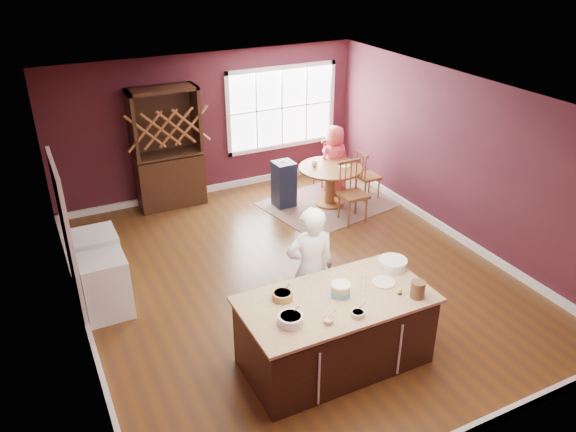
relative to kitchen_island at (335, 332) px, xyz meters
The scene contains 28 objects.
room_shell 2.15m from the kitchen_island, 77.51° to the left, with size 7.00×7.00×7.00m.
window 5.80m from the kitchen_island, 70.32° to the left, with size 2.36×0.10×1.66m, color white, non-canonical shape.
doorway 3.62m from the kitchen_island, 135.51° to the left, with size 0.08×1.26×2.13m, color white, non-canonical shape.
kitchen_island is the anchor object (origin of this frame).
dining_table 4.39m from the kitchen_island, 60.45° to the left, with size 1.18×1.18×0.75m.
baker 0.85m from the kitchen_island, 84.78° to the left, with size 0.63×0.41×1.72m, color white.
layer_cake 0.56m from the kitchen_island, 31.61° to the left, with size 0.32×0.32×0.13m, color white, non-canonical shape.
bowl_blue 0.88m from the kitchen_island, 164.64° to the right, with size 0.27×0.27×0.11m, color silver.
bowl_yellow 0.81m from the kitchen_island, 155.17° to the left, with size 0.24×0.24×0.09m, color olive.
bowl_pink 0.69m from the kitchen_island, 131.16° to the right, with size 0.13×0.13×0.05m, color silver.
bowl_olive 0.64m from the kitchen_island, 85.13° to the right, with size 0.15×0.15×0.06m, color beige.
drinking_glass 0.67m from the kitchen_island, ahead, with size 0.08×0.08×0.16m, color silver.
dinner_plate 0.82m from the kitchen_island, ahead, with size 0.28×0.28×0.02m, color #F3E9B2.
white_tub 1.11m from the kitchen_island, 14.29° to the left, with size 0.35×0.35×0.12m, color silver.
stoneware_crock 1.08m from the kitchen_island, 24.80° to the right, with size 0.17×0.17×0.20m, color #55321E.
toy_figurine 0.90m from the kitchen_island, 20.99° to the right, with size 0.05×0.05×0.08m, color yellow, non-canonical shape.
rug 4.41m from the kitchen_island, 60.45° to the left, with size 2.29×1.77×0.01m, color brown.
chair_east 4.78m from the kitchen_island, 51.65° to the left, with size 0.41×0.39×0.97m, color brown, non-canonical shape.
chair_south 3.76m from the kitchen_island, 54.40° to the left, with size 0.46×0.44×1.09m, color brown, non-canonical shape.
chair_north 5.24m from the kitchen_island, 61.26° to the left, with size 0.45×0.43×1.08m, color brown, non-canonical shape.
seated_woman 4.95m from the kitchen_island, 59.52° to the left, with size 0.66×0.43×1.36m, color #EB4554.
high_chair 4.37m from the kitchen_island, 71.74° to the left, with size 0.37×0.37×0.91m, color #1C2138, non-canonical shape.
toddler 4.42m from the kitchen_island, 71.26° to the left, with size 0.18×0.14×0.26m, color #8CA5BF, non-canonical shape.
table_plate 4.47m from the kitchen_island, 57.15° to the left, with size 0.22×0.22×0.02m, color beige.
table_cup 4.44m from the kitchen_island, 64.30° to the left, with size 0.12×0.12×0.09m, color silver.
hutch 5.19m from the kitchen_island, 95.54° to the left, with size 1.21×0.51×2.23m, color #321B0E.
washer 3.11m from the kitchen_island, 135.46° to the left, with size 0.59×0.57×0.86m, color white.
dryer 3.59m from the kitchen_island, 128.16° to the left, with size 0.62×0.60×0.90m, color silver.
Camera 1 is at (-3.24, -6.34, 4.60)m, focal length 35.00 mm.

